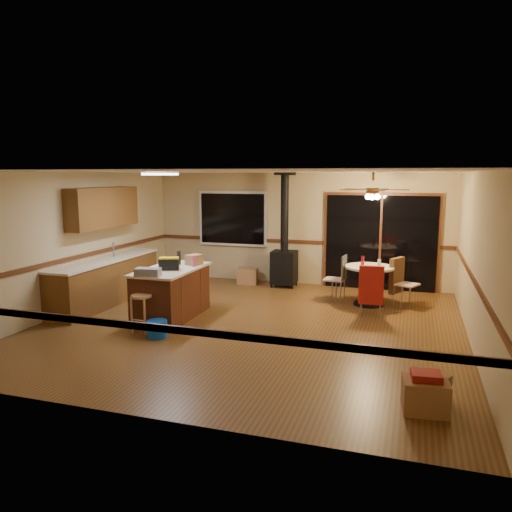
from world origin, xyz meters
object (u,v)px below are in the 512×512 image
at_px(box_corner_b, 429,388).
at_px(wood_stove, 284,255).
at_px(blue_bucket, 157,329).
at_px(box_under_window, 248,276).
at_px(chair_right, 398,276).
at_px(toolbox_grey, 148,272).
at_px(toolbox_black, 169,264).
at_px(bar_stool, 142,313).
at_px(kitchen_island, 171,293).
at_px(dining_table, 369,278).
at_px(box_corner_a, 425,395).
at_px(chair_near, 371,285).
at_px(chair_left, 340,273).

bearing_deg(box_corner_b, wood_stove, 120.27).
bearing_deg(blue_bucket, box_under_window, 88.62).
bearing_deg(chair_right, toolbox_grey, -144.26).
bearing_deg(blue_bucket, toolbox_black, 105.23).
relative_size(bar_stool, box_corner_b, 1.58).
bearing_deg(kitchen_island, dining_table, 30.73).
height_order(blue_bucket, box_corner_a, box_corner_a).
distance_m(bar_stool, box_corner_a, 4.65).
distance_m(box_corner_a, box_corner_b, 0.27).
relative_size(bar_stool, box_under_window, 1.34).
bearing_deg(chair_near, chair_right, 67.21).
xyz_separation_m(wood_stove, chair_right, (2.54, -0.95, -0.13)).
bearing_deg(chair_near, chair_left, 125.89).
relative_size(kitchen_island, wood_stove, 0.67).
xyz_separation_m(bar_stool, chair_near, (3.50, 1.98, 0.29)).
bearing_deg(chair_left, box_corner_b, -68.87).
bearing_deg(box_corner_b, box_corner_a, -100.44).
bearing_deg(toolbox_black, chair_left, 39.22).
bearing_deg(blue_bucket, wood_stove, 76.38).
bearing_deg(toolbox_black, kitchen_island, 105.36).
height_order(toolbox_grey, bar_stool, toolbox_grey).
height_order(kitchen_island, toolbox_black, toolbox_black).
xyz_separation_m(blue_bucket, chair_right, (3.55, 3.19, 0.46)).
relative_size(wood_stove, bar_stool, 4.09).
bearing_deg(chair_right, dining_table, -166.42).
bearing_deg(kitchen_island, box_corner_b, -26.62).
height_order(wood_stove, chair_right, wood_stove).
bearing_deg(blue_bucket, bar_stool, 152.66).
relative_size(kitchen_island, toolbox_black, 4.80).
relative_size(toolbox_black, box_corner_a, 0.74).
height_order(box_under_window, box_corner_a, box_under_window).
xyz_separation_m(wood_stove, box_corner_b, (3.05, -5.23, -0.57)).
height_order(bar_stool, box_under_window, bar_stool).
relative_size(kitchen_island, toolbox_grey, 4.14).
bearing_deg(box_corner_b, chair_right, 96.78).
bearing_deg(dining_table, box_corner_a, -77.28).
xyz_separation_m(chair_right, box_corner_a, (0.46, -4.54, -0.42)).
height_order(wood_stove, toolbox_black, wood_stove).
bearing_deg(blue_bucket, box_corner_a, -18.68).
bearing_deg(toolbox_grey, chair_right, 35.74).
distance_m(toolbox_grey, box_corner_b, 4.72).
xyz_separation_m(chair_left, chair_near, (0.70, -0.97, 0.01)).
xyz_separation_m(kitchen_island, bar_stool, (-0.08, -0.89, -0.14)).
bearing_deg(dining_table, chair_near, -82.89).
distance_m(kitchen_island, bar_stool, 0.91).
xyz_separation_m(kitchen_island, toolbox_black, (0.04, -0.13, 0.54)).
bearing_deg(box_corner_a, toolbox_black, 151.52).
xyz_separation_m(chair_near, box_corner_b, (0.93, -3.27, -0.44)).
height_order(chair_right, box_corner_a, chair_right).
height_order(bar_stool, box_corner_b, bar_stool).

